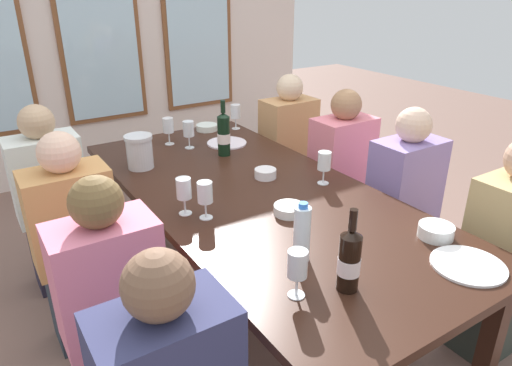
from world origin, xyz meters
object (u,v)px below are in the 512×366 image
object	(u,v)px
seated_person_5	(402,208)
seated_person_3	(288,153)
seated_person_0	(76,247)
seated_person_2	(52,204)
wine_bottle_1	(349,260)
tasting_bowl_2	(436,231)
wine_glass_4	(324,162)
wine_bottle_0	(224,134)
tasting_bowl_0	(265,173)
water_bottle	(302,234)
metal_pitcher	(140,151)
wine_glass_5	(297,266)
tasting_bowl_3	(207,127)
wine_glass_0	(168,126)
wine_glass_2	(205,194)
white_plate_0	(227,143)
wine_glass_3	(189,129)
wine_glass_6	(236,113)
seated_person_7	(503,257)
seated_person_4	(114,316)
white_plate_1	(468,265)
dining_table	(256,204)
tasting_bowl_1	(289,210)
wine_glass_1	(184,190)
seated_person_1	(340,178)

from	to	relation	value
seated_person_5	seated_person_3	bearing A→B (deg)	90.00
seated_person_0	seated_person_2	world-z (taller)	same
wine_bottle_1	seated_person_3	world-z (taller)	seated_person_3
tasting_bowl_2	wine_glass_4	world-z (taller)	wine_glass_4
wine_bottle_0	tasting_bowl_0	bearing A→B (deg)	-88.24
water_bottle	wine_glass_4	distance (m)	0.74
metal_pitcher	wine_glass_5	world-z (taller)	metal_pitcher
seated_person_0	wine_glass_4	bearing A→B (deg)	-19.69
wine_bottle_0	tasting_bowl_3	size ratio (longest dim) A/B	2.26
wine_glass_0	wine_glass_2	world-z (taller)	same
white_plate_0	seated_person_3	world-z (taller)	seated_person_3
wine_glass_2	seated_person_5	bearing A→B (deg)	-6.71
seated_person_2	wine_glass_3	bearing A→B (deg)	-7.32
wine_glass_6	seated_person_7	xyz separation A→B (m)	(0.37, -1.83, -0.33)
white_plate_0	seated_person_4	size ratio (longest dim) A/B	0.23
wine_glass_4	white_plate_1	bearing A→B (deg)	-92.98
wine_glass_0	wine_glass_6	world-z (taller)	same
white_plate_1	seated_person_4	world-z (taller)	seated_person_4
wine_bottle_0	seated_person_5	world-z (taller)	seated_person_5
dining_table	wine_glass_5	xyz separation A→B (m)	(-0.33, -0.77, 0.18)
dining_table	tasting_bowl_3	distance (m)	1.09
dining_table	tasting_bowl_1	world-z (taller)	tasting_bowl_1
tasting_bowl_0	seated_person_5	bearing A→B (deg)	-28.68
tasting_bowl_1	wine_glass_2	distance (m)	0.39
tasting_bowl_3	seated_person_7	distance (m)	2.00
white_plate_0	wine_glass_1	bearing A→B (deg)	-130.53
metal_pitcher	tasting_bowl_1	world-z (taller)	metal_pitcher
dining_table	tasting_bowl_3	xyz separation A→B (m)	(0.27, 1.06, 0.09)
tasting_bowl_1	wine_glass_2	bearing A→B (deg)	153.27
water_bottle	wine_glass_3	distance (m)	1.40
wine_glass_2	wine_bottle_1	bearing A→B (deg)	-76.68
tasting_bowl_3	seated_person_0	bearing A→B (deg)	-146.18
wine_glass_1	seated_person_2	distance (m)	1.06
wine_glass_2	seated_person_4	distance (m)	0.61
tasting_bowl_1	seated_person_4	bearing A→B (deg)	179.40
tasting_bowl_2	wine_glass_0	bearing A→B (deg)	105.03
tasting_bowl_3	seated_person_3	distance (m)	0.64
white_plate_0	tasting_bowl_0	distance (m)	0.61
tasting_bowl_1	wine_glass_6	xyz separation A→B (m)	(0.46, 1.26, 0.10)
wine_glass_6	seated_person_4	world-z (taller)	seated_person_4
tasting_bowl_0	wine_glass_2	xyz separation A→B (m)	(-0.48, -0.24, 0.09)
white_plate_1	metal_pitcher	size ratio (longest dim) A/B	1.43
metal_pitcher	tasting_bowl_3	distance (m)	0.77
seated_person_1	seated_person_2	world-z (taller)	same
wine_bottle_1	wine_glass_5	xyz separation A→B (m)	(-0.17, 0.06, 0.00)
water_bottle	wine_glass_2	size ratio (longest dim) A/B	1.38
white_plate_1	tasting_bowl_1	xyz separation A→B (m)	(-0.31, 0.70, 0.02)
wine_glass_6	seated_person_4	size ratio (longest dim) A/B	0.16
seated_person_4	seated_person_1	bearing A→B (deg)	17.95
wine_glass_2	seated_person_1	bearing A→B (deg)	17.93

